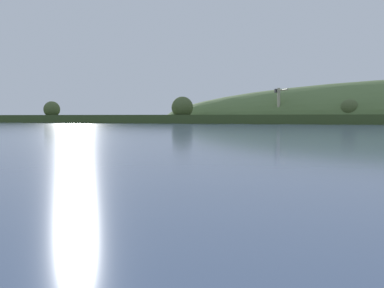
# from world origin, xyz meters

# --- Properties ---
(dockside_crane) EXTENTS (10.21, 12.94, 18.22)m
(dockside_crane) POSITION_xyz_m (-48.42, 246.15, 8.97)
(dockside_crane) COLOR #4C4C51
(dockside_crane) RESTS_ON ground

